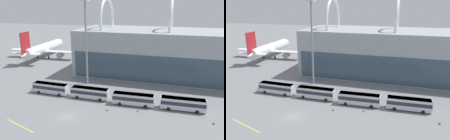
{
  "view_description": "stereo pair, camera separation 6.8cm",
  "coord_description": "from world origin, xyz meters",
  "views": [
    {
      "loc": [
        24.55,
        -43.13,
        26.91
      ],
      "look_at": [
        3.17,
        28.89,
        4.0
      ],
      "focal_mm": 35.0,
      "sensor_mm": 36.0,
      "label": 1
    },
    {
      "loc": [
        24.62,
        -43.11,
        26.91
      ],
      "look_at": [
        3.17,
        28.89,
        4.0
      ],
      "focal_mm": 35.0,
      "sensor_mm": 36.0,
      "label": 2
    }
  ],
  "objects": [
    {
      "name": "shuttle_bus_3",
      "position": [
        27.52,
        12.01,
        1.94
      ],
      "size": [
        11.53,
        3.03,
        3.31
      ],
      "rotation": [
        0.0,
        0.0,
        0.04
      ],
      "color": "silver",
      "rests_on": "ground_plane"
    },
    {
      "name": "lane_stripe_2",
      "position": [
        -8.34,
        -6.75,
        0.0
      ],
      "size": [
        9.71,
        3.35,
        0.01
      ],
      "primitive_type": "cube",
      "rotation": [
        0.0,
        0.0,
        -0.31
      ],
      "color": "yellow",
      "rests_on": "ground_plane"
    },
    {
      "name": "traffic_cone_1",
      "position": [
        16.39,
        7.79,
        0.29
      ],
      "size": [
        0.49,
        0.49,
        0.6
      ],
      "color": "black",
      "rests_on": "ground_plane"
    },
    {
      "name": "shuttle_bus_0",
      "position": [
        -11.67,
        11.97,
        1.94
      ],
      "size": [
        11.47,
        2.8,
        3.31
      ],
      "rotation": [
        0.0,
        0.0,
        -0.01
      ],
      "color": "silver",
      "rests_on": "ground_plane"
    },
    {
      "name": "traffic_cone_2",
      "position": [
        34.49,
        6.68,
        0.34
      ],
      "size": [
        0.58,
        0.58,
        0.7
      ],
      "color": "black",
      "rests_on": "ground_plane"
    },
    {
      "name": "shuttle_bus_1",
      "position": [
        1.39,
        11.94,
        1.94
      ],
      "size": [
        11.46,
        2.76,
        3.31
      ],
      "rotation": [
        0.0,
        0.0,
        0.01
      ],
      "color": "silver",
      "rests_on": "ground_plane"
    },
    {
      "name": "shuttle_bus_2",
      "position": [
        14.46,
        11.26,
        1.94
      ],
      "size": [
        11.55,
        3.12,
        3.31
      ],
      "rotation": [
        0.0,
        0.0,
        0.04
      ],
      "color": "silver",
      "rests_on": "ground_plane"
    },
    {
      "name": "lane_stripe_1",
      "position": [
        28.13,
        13.94,
        0.0
      ],
      "size": [
        9.64,
        3.58,
        0.01
      ],
      "primitive_type": "cube",
      "rotation": [
        0.0,
        0.0,
        -0.34
      ],
      "color": "yellow",
      "rests_on": "ground_plane"
    },
    {
      "name": "airliner_at_gate_far",
      "position": [
        9.12,
        52.09,
        5.26
      ],
      "size": [
        44.37,
        41.26,
        13.15
      ],
      "rotation": [
        0.0,
        0.0,
        1.75
      ],
      "color": "silver",
      "rests_on": "ground_plane"
    },
    {
      "name": "floodlight_mast",
      "position": [
        -4.16,
        23.36,
        18.21
      ],
      "size": [
        2.63,
        2.63,
        28.31
      ],
      "color": "gray",
      "rests_on": "ground_plane"
    },
    {
      "name": "lane_stripe_0",
      "position": [
        -9.74,
        16.19,
        0.0
      ],
      "size": [
        10.28,
        1.39,
        0.01
      ],
      "primitive_type": "cube",
      "rotation": [
        0.0,
        0.0,
        0.11
      ],
      "color": "yellow",
      "rests_on": "ground_plane"
    },
    {
      "name": "airliner_at_gate_near",
      "position": [
        -40.61,
        52.25,
        4.75
      ],
      "size": [
        35.75,
        38.1,
        14.94
      ],
      "rotation": [
        0.0,
        0.0,
        1.63
      ],
      "color": "white",
      "rests_on": "ground_plane"
    },
    {
      "name": "ground_plane",
      "position": [
        0.0,
        0.0,
        0.0
      ],
      "size": [
        440.0,
        440.0,
        0.0
      ],
      "primitive_type": "plane",
      "color": "slate"
    },
    {
      "name": "traffic_cone_0",
      "position": [
        8.6,
        6.06,
        0.33
      ],
      "size": [
        0.58,
        0.58,
        0.69
      ],
      "color": "black",
      "rests_on": "ground_plane"
    }
  ]
}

